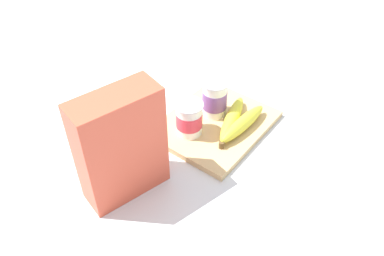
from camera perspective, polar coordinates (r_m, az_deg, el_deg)
The scene contains 6 objects.
ground_plane at distance 1.04m, azimuth 3.30°, elevation 0.17°, with size 2.40×2.40×0.00m, color silver.
cutting_board at distance 1.03m, azimuth 3.32°, elevation 0.50°, with size 0.29×0.24×0.02m, color tan.
cereal_box at distance 0.82m, azimuth -10.07°, elevation -2.57°, with size 0.18×0.08×0.25m, color #D85138.
yogurt_cup_front at distance 0.97m, azimuth -0.41°, elevation 1.37°, with size 0.07×0.07×0.09m.
yogurt_cup_back at distance 1.03m, azimuth 3.24°, elevation 4.24°, with size 0.07×0.07×0.10m.
banana_bunch at distance 1.01m, azimuth 6.46°, elevation 0.94°, with size 0.19×0.10×0.04m.
Camera 1 is at (-0.65, -0.42, 0.69)m, focal length 37.50 mm.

